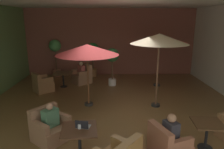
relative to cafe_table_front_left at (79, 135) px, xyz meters
name	(u,v)px	position (x,y,z in m)	size (l,w,h in m)	color
ground_plane	(112,109)	(0.80, 2.64, -0.55)	(9.55, 9.89, 0.02)	brown
wall_back_brick	(111,42)	(0.80, 7.54, 1.30)	(9.55, 0.08, 3.69)	brown
cafe_table_front_left	(79,135)	(0.00, 0.00, 0.00)	(0.87, 0.87, 0.69)	black
armchair_front_left_east	(50,129)	(-0.87, 0.70, -0.23)	(1.11, 1.12, 0.86)	#91644B
cafe_table_front_right	(63,75)	(-1.45, 5.19, 0.03)	(0.80, 0.80, 0.69)	black
armchair_front_right_north	(42,84)	(-2.24, 4.54, -0.22)	(1.02, 1.01, 0.86)	#916440
armchair_front_right_east	(82,76)	(-0.64, 5.81, -0.20)	(1.10, 1.09, 0.93)	#94664A
cafe_table_mid_center	(207,128)	(3.04, 0.23, -0.01)	(0.74, 0.74, 0.69)	black
armchair_mid_center_east	(168,147)	(1.99, -0.17, -0.22)	(0.94, 0.97, 0.85)	#9F5E46
patio_umbrella_tall_red	(87,50)	(-0.07, 2.98, 1.52)	(2.22, 2.22, 2.25)	#2D2D2D
patio_umbrella_center_beige	(159,39)	(2.99, 5.29, 1.69)	(2.50, 2.50, 2.42)	#2D2D2D
patio_umbrella_near_wall	(159,39)	(2.40, 2.84, 1.89)	(1.98, 1.98, 2.63)	#2D2D2D
potted_tree_left_corner	(112,59)	(0.85, 5.41, 0.74)	(0.64, 0.64, 1.79)	silver
potted_tree_mid_left	(55,52)	(-2.23, 7.11, 0.81)	(0.65, 0.65, 2.04)	#A5634C
potted_tree_mid_right	(93,53)	(-0.19, 7.10, 0.77)	(0.73, 0.73, 1.86)	#A16A40
patron_blue_shirt	(50,117)	(-0.83, 0.67, 0.13)	(0.43, 0.45, 0.63)	#477255
patron_by_window	(81,69)	(-0.67, 5.78, 0.18)	(0.40, 0.43, 0.62)	#B35149
patron_with_friend	(171,130)	(2.03, -0.15, 0.19)	(0.34, 0.39, 0.67)	#322E37
iced_drink_cup	(79,126)	(0.01, 0.01, 0.20)	(0.08, 0.08, 0.11)	white
open_laptop	(83,126)	(0.07, 0.05, 0.20)	(0.35, 0.28, 0.20)	#9EA0A5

